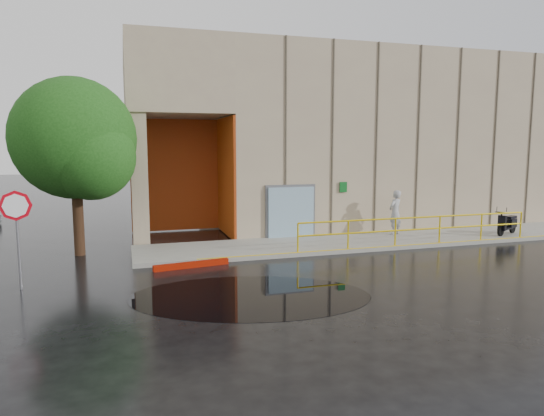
% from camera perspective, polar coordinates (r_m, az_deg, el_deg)
% --- Properties ---
extents(ground, '(120.00, 120.00, 0.00)m').
position_cam_1_polar(ground, '(14.22, 9.36, -8.20)').
color(ground, black).
rests_on(ground, ground).
extents(sidewalk, '(20.00, 3.00, 0.15)m').
position_cam_1_polar(sidewalk, '(19.94, 13.96, -3.63)').
color(sidewalk, gray).
rests_on(sidewalk, ground).
extents(building, '(20.00, 10.17, 8.00)m').
position_cam_1_polar(building, '(25.82, 8.91, 8.15)').
color(building, tan).
rests_on(building, ground).
extents(guardrail, '(9.56, 0.06, 1.03)m').
position_cam_1_polar(guardrail, '(18.84, 16.78, -2.48)').
color(guardrail, '#DCB70B').
rests_on(guardrail, sidewalk).
extents(person, '(0.80, 0.69, 1.84)m').
position_cam_1_polar(person, '(20.53, 14.29, -0.51)').
color(person, '#9E9EA2').
rests_on(person, sidewalk).
extents(scooter, '(1.57, 1.06, 1.19)m').
position_cam_1_polar(scooter, '(22.18, 25.98, -1.07)').
color(scooter, black).
rests_on(scooter, sidewalk).
extents(stop_sign, '(0.79, 0.18, 2.64)m').
position_cam_1_polar(stop_sign, '(14.25, -27.86, -1.05)').
color(stop_sign, slate).
rests_on(stop_sign, ground).
extents(red_curb, '(2.40, 0.55, 0.18)m').
position_cam_1_polar(red_curb, '(15.46, -9.44, -6.60)').
color(red_curb, '#921201').
rests_on(red_curb, ground).
extents(puddle, '(6.87, 5.20, 0.01)m').
position_cam_1_polar(puddle, '(12.47, -2.60, -10.33)').
color(puddle, black).
rests_on(puddle, ground).
extents(tree_near, '(4.12, 4.12, 6.10)m').
position_cam_1_polar(tree_near, '(17.70, -21.81, 7.09)').
color(tree_near, black).
rests_on(tree_near, ground).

